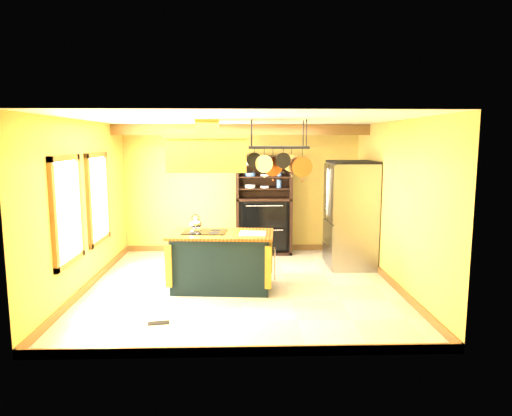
{
  "coord_description": "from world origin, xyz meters",
  "views": [
    {
      "loc": [
        0.01,
        -7.26,
        2.37
      ],
      "look_at": [
        0.24,
        0.3,
        1.26
      ],
      "focal_mm": 32.0,
      "sensor_mm": 36.0,
      "label": 1
    }
  ],
  "objects": [
    {
      "name": "wall_front",
      "position": [
        0.0,
        -2.5,
        1.35
      ],
      "size": [
        5.0,
        0.02,
        2.7
      ],
      "primitive_type": "cube",
      "color": "gold",
      "rests_on": "floor"
    },
    {
      "name": "wall_back",
      "position": [
        0.0,
        2.5,
        1.35
      ],
      "size": [
        5.0,
        0.02,
        2.7
      ],
      "primitive_type": "cube",
      "color": "gold",
      "rests_on": "floor"
    },
    {
      "name": "hutch",
      "position": [
        0.46,
        2.28,
        0.82
      ],
      "size": [
        1.17,
        0.54,
        2.07
      ],
      "color": "black",
      "rests_on": "floor"
    },
    {
      "name": "kitchen_island",
      "position": [
        -0.33,
        -0.1,
        0.47
      ],
      "size": [
        1.72,
        1.05,
        1.11
      ],
      "rotation": [
        0.0,
        0.0,
        -0.08
      ],
      "color": "black",
      "rests_on": "floor"
    },
    {
      "name": "wall_right",
      "position": [
        2.5,
        0.0,
        1.35
      ],
      "size": [
        0.02,
        5.0,
        2.7
      ],
      "primitive_type": "cube",
      "color": "gold",
      "rests_on": "floor"
    },
    {
      "name": "pot_rack",
      "position": [
        0.59,
        -0.11,
        2.15
      ],
      "size": [
        1.02,
        0.46,
        0.88
      ],
      "color": "black",
      "rests_on": "ceiling"
    },
    {
      "name": "wall_left",
      "position": [
        -2.5,
        0.0,
        1.35
      ],
      "size": [
        0.02,
        5.0,
        2.7
      ],
      "primitive_type": "cube",
      "color": "gold",
      "rests_on": "floor"
    },
    {
      "name": "window_far",
      "position": [
        -2.47,
        0.6,
        1.4
      ],
      "size": [
        0.06,
        1.06,
        1.56
      ],
      "color": "brown",
      "rests_on": "wall_left"
    },
    {
      "name": "window_near",
      "position": [
        -2.47,
        -0.8,
        1.4
      ],
      "size": [
        0.06,
        1.06,
        1.56
      ],
      "color": "brown",
      "rests_on": "wall_left"
    },
    {
      "name": "floor",
      "position": [
        0.0,
        0.0,
        0.0
      ],
      "size": [
        5.0,
        5.0,
        0.0
      ],
      "primitive_type": "plane",
      "color": "beige",
      "rests_on": "ground"
    },
    {
      "name": "floor_register",
      "position": [
        -1.1,
        -1.52,
        0.01
      ],
      "size": [
        0.3,
        0.16,
        0.01
      ],
      "primitive_type": "cube",
      "rotation": [
        0.0,
        0.0,
        0.16
      ],
      "color": "black",
      "rests_on": "floor"
    },
    {
      "name": "ceiling",
      "position": [
        0.0,
        0.0,
        2.7
      ],
      "size": [
        5.0,
        5.0,
        0.0
      ],
      "primitive_type": "plane",
      "rotation": [
        3.14,
        0.0,
        0.0
      ],
      "color": "white",
      "rests_on": "wall_back"
    },
    {
      "name": "refrigerator",
      "position": [
        2.06,
        1.21,
        0.96
      ],
      "size": [
        0.85,
        1.01,
        1.97
      ],
      "color": "gray",
      "rests_on": "floor"
    },
    {
      "name": "ceiling_beam",
      "position": [
        0.0,
        1.7,
        2.59
      ],
      "size": [
        5.0,
        0.15,
        0.2
      ],
      "primitive_type": "cube",
      "color": "brown",
      "rests_on": "ceiling"
    },
    {
      "name": "range_hood",
      "position": [
        -0.52,
        -0.11,
        2.23
      ],
      "size": [
        1.28,
        0.72,
        0.8
      ],
      "color": "#AF742B",
      "rests_on": "ceiling"
    }
  ]
}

